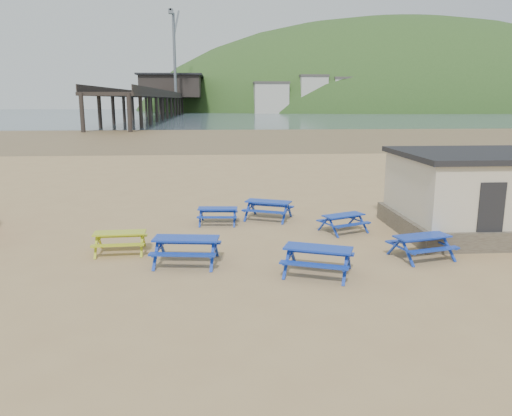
{
  "coord_description": "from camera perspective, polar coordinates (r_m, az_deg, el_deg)",
  "views": [
    {
      "loc": [
        -0.08,
        -17.22,
        5.08
      ],
      "look_at": [
        1.3,
        1.5,
        1.0
      ],
      "focal_mm": 35.0,
      "sensor_mm": 36.0,
      "label": 1
    }
  ],
  "objects": [
    {
      "name": "picnic_table_blue_c",
      "position": [
        19.84,
        9.95,
        -1.72
      ],
      "size": [
        2.06,
        1.89,
        0.7
      ],
      "rotation": [
        0.0,
        0.0,
        0.41
      ],
      "color": "#092C99",
      "rests_on": "ground"
    },
    {
      "name": "wet_sand",
      "position": [
        72.4,
        -4.19,
        8.22
      ],
      "size": [
        400.0,
        400.0,
        0.0
      ],
      "primitive_type": "plane",
      "color": "olive",
      "rests_on": "ground"
    },
    {
      "name": "picnic_table_blue_b",
      "position": [
        21.6,
        1.42,
        -0.24
      ],
      "size": [
        2.37,
        2.17,
        0.81
      ],
      "rotation": [
        0.0,
        0.0,
        -0.39
      ],
      "color": "#092C99",
      "rests_on": "ground"
    },
    {
      "name": "sea",
      "position": [
        187.29,
        -4.27,
        10.68
      ],
      "size": [
        400.0,
        400.0,
        0.0
      ],
      "primitive_type": "plane",
      "color": "#485A67",
      "rests_on": "ground"
    },
    {
      "name": "picnic_table_blue_e",
      "position": [
        14.96,
        7.08,
        -6.0
      ],
      "size": [
        2.42,
        2.2,
        0.83
      ],
      "rotation": [
        0.0,
        0.0,
        -0.37
      ],
      "color": "#092C99",
      "rests_on": "ground"
    },
    {
      "name": "amenity_block",
      "position": [
        21.36,
        25.57,
        1.59
      ],
      "size": [
        7.4,
        5.4,
        3.15
      ],
      "color": "#665B4C",
      "rests_on": "ground"
    },
    {
      "name": "picnic_table_blue_d",
      "position": [
        15.94,
        -7.96,
        -4.84
      ],
      "size": [
        2.22,
        1.88,
        0.85
      ],
      "rotation": [
        0.0,
        0.0,
        -0.12
      ],
      "color": "#092C99",
      "rests_on": "ground"
    },
    {
      "name": "picnic_table_blue_a",
      "position": [
        20.87,
        -4.39,
        -0.9
      ],
      "size": [
        1.72,
        1.43,
        0.68
      ],
      "rotation": [
        0.0,
        0.0,
        -0.07
      ],
      "color": "#092C99",
      "rests_on": "ground"
    },
    {
      "name": "picnic_table_blue_f",
      "position": [
        17.2,
        18.39,
        -4.23
      ],
      "size": [
        2.14,
        1.89,
        0.76
      ],
      "rotation": [
        0.0,
        0.0,
        0.26
      ],
      "color": "#092C99",
      "rests_on": "ground"
    },
    {
      "name": "ground",
      "position": [
        17.95,
        -3.79,
        -4.2
      ],
      "size": [
        400.0,
        400.0,
        0.0
      ],
      "primitive_type": "plane",
      "color": "tan",
      "rests_on": "ground"
    },
    {
      "name": "pier",
      "position": [
        196.27,
        -9.68,
        12.21
      ],
      "size": [
        24.0,
        220.0,
        39.29
      ],
      "color": "black",
      "rests_on": "ground"
    },
    {
      "name": "headland_town",
      "position": [
        263.25,
        15.98,
        8.54
      ],
      "size": [
        264.0,
        144.0,
        108.0
      ],
      "color": "#2D4C1E",
      "rests_on": "ground"
    },
    {
      "name": "picnic_table_yellow",
      "position": [
        17.53,
        -15.25,
        -3.81
      ],
      "size": [
        1.78,
        1.47,
        0.72
      ],
      "rotation": [
        0.0,
        0.0,
        0.05
      ],
      "color": "#A8BA13",
      "rests_on": "ground"
    }
  ]
}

